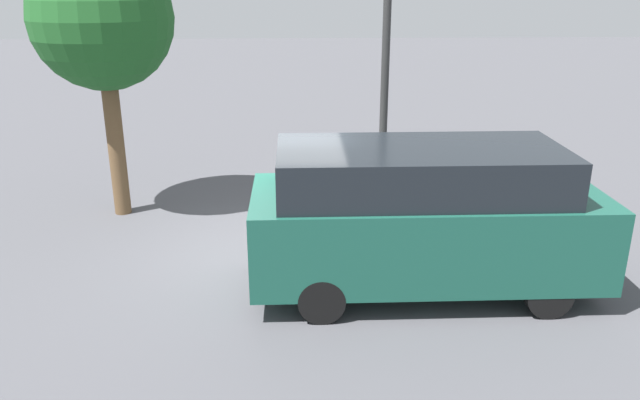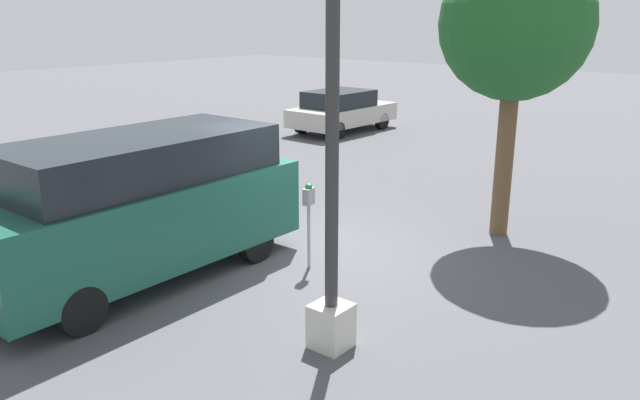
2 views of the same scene
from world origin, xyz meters
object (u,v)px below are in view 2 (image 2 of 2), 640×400
(parking_meter_near, at_px, (309,206))
(street_tree, at_px, (516,26))
(car_distant, at_px, (342,110))
(parked_van, at_px, (139,203))
(lamp_post, at_px, (332,196))

(parking_meter_near, relative_size, street_tree, 0.28)
(car_distant, bearing_deg, parking_meter_near, -143.54)
(parked_van, bearing_deg, parking_meter_near, 136.49)
(lamp_post, xyz_separation_m, parked_van, (0.12, -3.54, -0.73))
(parking_meter_near, height_order, lamp_post, lamp_post)
(parking_meter_near, distance_m, parked_van, 2.55)
(parking_meter_near, xyz_separation_m, car_distant, (-10.06, -6.95, -0.28))
(lamp_post, bearing_deg, street_tree, -178.66)
(lamp_post, xyz_separation_m, street_tree, (-5.16, -0.12, 1.79))
(parked_van, bearing_deg, lamp_post, 91.72)
(lamp_post, height_order, street_tree, lamp_post)
(lamp_post, distance_m, car_distant, 14.73)
(parking_meter_near, relative_size, parked_van, 0.28)
(lamp_post, relative_size, street_tree, 1.19)
(parking_meter_near, height_order, car_distant, car_distant)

